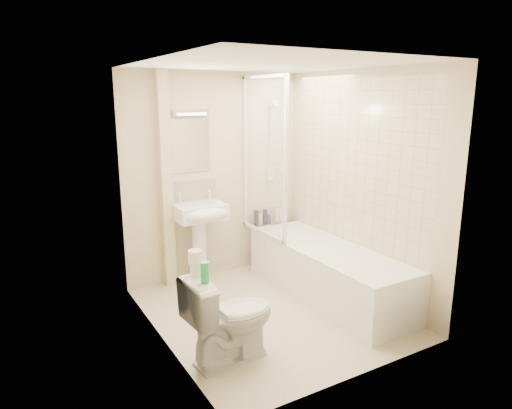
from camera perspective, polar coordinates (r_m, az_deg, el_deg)
floor at (r=4.72m, az=1.75°, el=-13.33°), size 2.50×2.50×0.00m
wall_back at (r=5.40m, az=-5.20°, el=3.50°), size 2.20×0.02×2.40m
wall_left at (r=3.86m, az=-12.13°, el=-0.69°), size 0.02×2.50×2.40m
wall_right at (r=4.97m, az=12.68°, el=2.39°), size 0.02×2.50×2.40m
ceiling at (r=4.23m, az=1.99°, el=17.18°), size 2.20×2.50×0.02m
tile_back at (r=5.71m, az=1.68°, el=6.36°), size 0.70×0.01×1.75m
tile_right at (r=4.96m, az=12.43°, el=5.00°), size 0.01×2.10×1.75m
pipe_boxing at (r=5.11m, az=-11.22°, el=2.75°), size 0.12×0.12×2.40m
splashback at (r=5.30m, az=-7.97°, el=1.38°), size 0.60×0.02×0.30m
mirror at (r=5.22m, az=-8.15°, el=7.30°), size 0.46×0.01×0.60m
strip_light at (r=5.17m, az=-8.19°, el=11.36°), size 0.42×0.07×0.07m
bathtub at (r=5.03m, az=8.90°, el=-8.14°), size 0.70×2.10×0.55m
shower_screen at (r=5.15m, az=0.95°, el=5.89°), size 0.04×0.92×1.80m
shower_fixture at (r=5.65m, az=1.91°, el=7.53°), size 0.10×0.16×0.99m
pedestal_sink at (r=5.17m, az=-6.91°, el=-2.05°), size 0.56×0.50×1.07m
bottle_black_a at (r=5.67m, az=0.07°, el=-1.70°), size 0.06×0.06×0.19m
bottle_white_a at (r=5.70m, az=0.50°, el=-1.88°), size 0.06×0.06×0.14m
bottle_black_b at (r=5.73m, az=1.13°, el=-1.55°), size 0.06×0.06×0.19m
bottle_blue at (r=5.77m, az=1.59°, el=-1.82°), size 0.06×0.06×0.12m
bottle_cream at (r=5.83m, az=2.67°, el=-1.36°), size 0.06×0.06×0.18m
bottle_white_b at (r=5.86m, az=3.14°, el=-1.39°), size 0.05×0.05×0.16m
bottle_green at (r=5.90m, az=3.52°, el=-1.69°), size 0.05×0.05×0.08m
toilet at (r=3.80m, az=-3.21°, el=-13.86°), size 0.55×0.81×0.76m
toilet_roll_lower at (r=3.62m, az=-7.27°, el=-7.94°), size 0.12×0.12×0.10m
toilet_roll_upper at (r=3.56m, az=-7.62°, el=-6.53°), size 0.11×0.11×0.11m
green_bottle at (r=3.45m, az=-6.42°, el=-8.45°), size 0.06×0.06×0.16m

